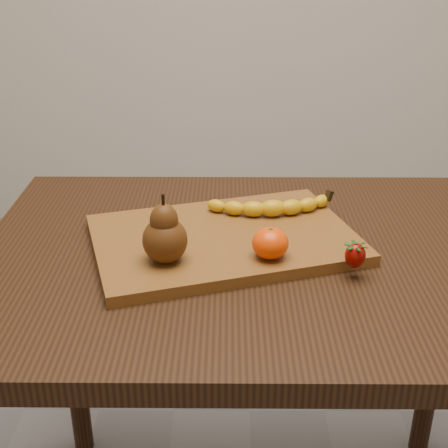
{
  "coord_description": "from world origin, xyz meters",
  "views": [
    {
      "loc": [
        -0.06,
        -0.96,
        1.27
      ],
      "look_at": [
        -0.07,
        0.02,
        0.8
      ],
      "focal_mm": 50.0,
      "sensor_mm": 36.0,
      "label": 1
    }
  ],
  "objects_px": {
    "pear": "(164,229)",
    "mandarin": "(270,243)",
    "cutting_board": "(224,239)",
    "table": "(263,298)"
  },
  "relations": [
    {
      "from": "mandarin",
      "to": "table",
      "type": "bearing_deg",
      "value": 94.73
    },
    {
      "from": "cutting_board",
      "to": "pear",
      "type": "bearing_deg",
      "value": -151.8
    },
    {
      "from": "cutting_board",
      "to": "pear",
      "type": "xyz_separation_m",
      "value": [
        -0.09,
        -0.09,
        0.07
      ]
    },
    {
      "from": "cutting_board",
      "to": "mandarin",
      "type": "distance_m",
      "value": 0.12
    },
    {
      "from": "pear",
      "to": "mandarin",
      "type": "distance_m",
      "value": 0.17
    },
    {
      "from": "cutting_board",
      "to": "mandarin",
      "type": "height_order",
      "value": "mandarin"
    },
    {
      "from": "pear",
      "to": "cutting_board",
      "type": "bearing_deg",
      "value": 45.25
    },
    {
      "from": "cutting_board",
      "to": "pear",
      "type": "height_order",
      "value": "pear"
    },
    {
      "from": "table",
      "to": "cutting_board",
      "type": "relative_size",
      "value": 2.22
    },
    {
      "from": "mandarin",
      "to": "cutting_board",
      "type": "bearing_deg",
      "value": 132.43
    }
  ]
}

